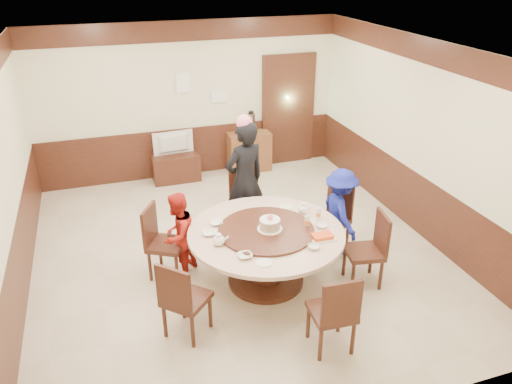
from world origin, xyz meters
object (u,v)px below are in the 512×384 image
object	(u,v)px
tv_stand	(176,167)
thermos	(251,123)
person_standing	(245,181)
shrimp_platter	(322,237)
television	(174,144)
side_cabinet	(249,152)
person_red	(178,235)
person_blue	(340,212)
birthday_cake	(270,224)
banquet_table	(266,246)

from	to	relation	value
tv_stand	thermos	xyz separation A→B (m)	(1.47, 0.03, 0.69)
person_standing	shrimp_platter	size ratio (longest dim) A/B	5.93
tv_stand	thermos	world-z (taller)	thermos
person_standing	television	size ratio (longest dim) A/B	2.42
shrimp_platter	thermos	xyz separation A→B (m)	(0.37, 3.93, 0.16)
television	side_cabinet	world-z (taller)	television
shrimp_platter	side_cabinet	world-z (taller)	shrimp_platter
shrimp_platter	thermos	world-z (taller)	thermos
person_red	person_blue	size ratio (longest dim) A/B	0.92
person_blue	tv_stand	world-z (taller)	person_blue
person_red	thermos	xyz separation A→B (m)	(1.95, 3.00, 0.37)
person_standing	tv_stand	size ratio (longest dim) A/B	2.09
birthday_cake	thermos	xyz separation A→B (m)	(0.90, 3.56, 0.09)
birthday_cake	television	world-z (taller)	birthday_cake
birthday_cake	thermos	size ratio (longest dim) A/B	0.82
banquet_table	tv_stand	distance (m)	3.57
side_cabinet	person_red	bearing A→B (deg)	-122.39
tv_stand	birthday_cake	bearing A→B (deg)	-80.89
television	thermos	xyz separation A→B (m)	(1.47, 0.03, 0.23)
tv_stand	side_cabinet	size ratio (longest dim) A/B	1.06
person_red	person_standing	bearing A→B (deg)	162.16
banquet_table	person_standing	bearing A→B (deg)	85.38
banquet_table	person_red	size ratio (longest dim) A/B	1.68
tv_stand	person_blue	bearing A→B (deg)	-61.27
birthday_cake	side_cabinet	xyz separation A→B (m)	(0.86, 3.56, -0.48)
birthday_cake	thermos	world-z (taller)	thermos
person_red	birthday_cake	xyz separation A→B (m)	(1.04, -0.57, 0.28)
person_red	tv_stand	size ratio (longest dim) A/B	1.35
person_red	shrimp_platter	distance (m)	1.84
birthday_cake	person_standing	bearing A→B (deg)	87.26
birthday_cake	shrimp_platter	xyz separation A→B (m)	(0.53, -0.37, -0.07)
person_standing	television	world-z (taller)	person_standing
person_blue	shrimp_platter	bearing A→B (deg)	141.62
banquet_table	shrimp_platter	size ratio (longest dim) A/B	6.44
person_red	shrimp_platter	xyz separation A→B (m)	(1.58, -0.93, 0.20)
banquet_table	thermos	bearing A→B (deg)	75.12
person_red	tv_stand	bearing A→B (deg)	-148.07
birthday_cake	tv_stand	bearing A→B (deg)	99.11
person_blue	tv_stand	distance (m)	3.61
television	person_blue	bearing A→B (deg)	114.52
person_standing	birthday_cake	distance (m)	1.23
television	person_standing	bearing A→B (deg)	100.98
tv_stand	television	bearing A→B (deg)	0.00
banquet_table	person_red	bearing A→B (deg)	151.39
person_blue	side_cabinet	size ratio (longest dim) A/B	1.56
person_standing	person_blue	distance (m)	1.41
banquet_table	thermos	distance (m)	3.69
banquet_table	person_blue	distance (m)	1.26
thermos	person_red	bearing A→B (deg)	-122.97
side_cabinet	thermos	bearing A→B (deg)	0.00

